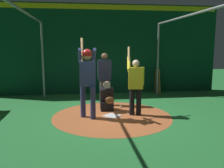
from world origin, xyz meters
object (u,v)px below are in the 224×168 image
home_plate (112,116)px  visitor (135,83)px  bat_rack (157,81)px  baseball_1 (121,107)px  umpire (105,76)px  baseball_0 (132,107)px  batter (87,76)px  catcher (107,99)px

home_plate → visitor: visitor is taller
bat_rack → visitor: bearing=-27.7°
visitor → baseball_1: size_ratio=27.13×
umpire → baseball_0: (0.56, 0.86, -0.97)m
batter → visitor: bearing=94.7°
home_plate → baseball_0: bearing=136.8°
catcher → bat_rack: 3.68m
baseball_1 → home_plate: bearing=-25.2°
visitor → bat_rack: bearing=162.9°
batter → visitor: size_ratio=1.12×
bat_rack → baseball_0: bat_rack is taller
umpire → bat_rack: (-1.94, 2.49, -0.52)m
catcher → umpire: size_ratio=0.52×
batter → catcher: size_ratio=2.41×
batter → bat_rack: (-3.42, 3.13, -0.71)m
umpire → bat_rack: size_ratio=1.71×
visitor → umpire: bearing=-140.2°
batter → catcher: batter is taller
umpire → bat_rack: bearing=127.9°
catcher → visitor: visitor is taller
visitor → bat_rack: size_ratio=1.91×
visitor → home_plate: bearing=-75.7°
home_plate → umpire: size_ratio=0.23×
umpire → visitor: 1.56m
baseball_1 → umpire: bearing=-136.7°
home_plate → baseball_1: baseball_1 is taller
bat_rack → baseball_1: (2.46, -2.01, -0.45)m
catcher → bat_rack: size_ratio=0.89×
umpire → baseball_1: (0.51, 0.48, -0.97)m
visitor → bat_rack: (-3.30, 1.74, -0.45)m
bat_rack → baseball_1: bearing=-39.3°
bat_rack → catcher: bearing=-42.9°
catcher → bat_rack: bearing=137.1°
home_plate → visitor: bearing=93.7°
batter → baseball_0: batter is taller
catcher → baseball_1: bearing=116.0°
batter → visitor: 1.43m
catcher → umpire: 0.99m
baseball_0 → batter: bearing=-58.6°
batter → baseball_1: size_ratio=30.52×
bat_rack → baseball_0: 3.03m
bat_rack → baseball_1: bat_rack is taller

